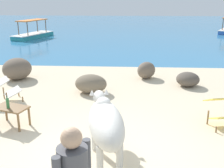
{
  "coord_description": "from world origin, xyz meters",
  "views": [
    {
      "loc": [
        0.43,
        -4.23,
        2.88
      ],
      "look_at": [
        0.03,
        3.0,
        0.55
      ],
      "focal_mm": 43.64,
      "sensor_mm": 36.0,
      "label": 1
    }
  ],
  "objects_px": {
    "cow": "(105,123)",
    "deck_chair_far": "(221,109)",
    "boat_teal": "(33,34)",
    "bottle": "(8,103)",
    "low_bench_table": "(11,110)",
    "deck_chair_near": "(6,88)"
  },
  "relations": [
    {
      "from": "cow",
      "to": "deck_chair_far",
      "type": "relative_size",
      "value": 2.38
    },
    {
      "from": "deck_chair_far",
      "to": "boat_teal",
      "type": "relative_size",
      "value": 0.22
    },
    {
      "from": "cow",
      "to": "bottle",
      "type": "distance_m",
      "value": 2.58
    },
    {
      "from": "bottle",
      "to": "cow",
      "type": "bearing_deg",
      "value": -27.57
    },
    {
      "from": "boat_teal",
      "to": "deck_chair_far",
      "type": "bearing_deg",
      "value": -128.68
    },
    {
      "from": "low_bench_table",
      "to": "deck_chair_near",
      "type": "relative_size",
      "value": 0.93
    },
    {
      "from": "deck_chair_near",
      "to": "low_bench_table",
      "type": "bearing_deg",
      "value": -96.15
    },
    {
      "from": "boat_teal",
      "to": "bottle",
      "type": "bearing_deg",
      "value": -145.31
    },
    {
      "from": "cow",
      "to": "boat_teal",
      "type": "xyz_separation_m",
      "value": [
        -6.51,
        15.33,
        -0.5
      ]
    },
    {
      "from": "deck_chair_near",
      "to": "boat_teal",
      "type": "height_order",
      "value": "boat_teal"
    },
    {
      "from": "bottle",
      "to": "boat_teal",
      "type": "height_order",
      "value": "boat_teal"
    },
    {
      "from": "cow",
      "to": "low_bench_table",
      "type": "xyz_separation_m",
      "value": [
        -2.25,
        1.26,
        -0.36
      ]
    },
    {
      "from": "bottle",
      "to": "deck_chair_far",
      "type": "bearing_deg",
      "value": 4.64
    },
    {
      "from": "cow",
      "to": "bottle",
      "type": "xyz_separation_m",
      "value": [
        -2.28,
        1.19,
        -0.16
      ]
    },
    {
      "from": "low_bench_table",
      "to": "deck_chair_far",
      "type": "height_order",
      "value": "deck_chair_far"
    },
    {
      "from": "low_bench_table",
      "to": "deck_chair_far",
      "type": "relative_size",
      "value": 1.01
    },
    {
      "from": "bottle",
      "to": "deck_chair_far",
      "type": "height_order",
      "value": "bottle"
    },
    {
      "from": "deck_chair_near",
      "to": "cow",
      "type": "bearing_deg",
      "value": -75.72
    },
    {
      "from": "deck_chair_near",
      "to": "deck_chair_far",
      "type": "height_order",
      "value": "same"
    },
    {
      "from": "deck_chair_near",
      "to": "bottle",
      "type": "bearing_deg",
      "value": -98.01
    },
    {
      "from": "cow",
      "to": "deck_chair_near",
      "type": "bearing_deg",
      "value": 35.13
    },
    {
      "from": "low_bench_table",
      "to": "boat_teal",
      "type": "xyz_separation_m",
      "value": [
        -4.26,
        14.08,
        -0.14
      ]
    }
  ]
}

